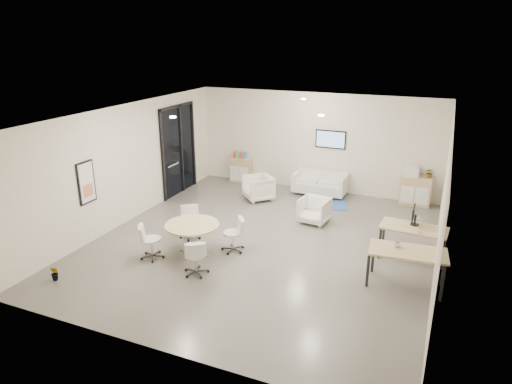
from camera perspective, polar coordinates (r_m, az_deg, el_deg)
The scene contains 21 objects.
room_shell at distance 10.90m, azimuth 0.99°, elevation 1.34°, with size 9.60×10.60×4.80m.
glass_door at distance 14.84m, azimuth -9.65°, elevation 5.52°, with size 0.09×1.90×2.85m.
artwork at distance 11.72m, azimuth -20.44°, elevation 1.11°, with size 0.05×0.54×1.04m.
wall_tv at distance 14.84m, azimuth 9.32°, elevation 6.51°, with size 0.98×0.06×0.58m.
ceiling_spots at distance 11.36m, azimuth 1.68°, elevation 10.26°, with size 3.14×4.14×0.03m.
sideboard_left at distance 15.98m, azimuth -1.86°, elevation 2.75°, with size 0.76×0.39×0.85m.
sideboard_right at distance 14.61m, azimuth 19.28°, elevation 0.16°, with size 0.90×0.44×0.90m.
books at distance 15.85m, azimuth -2.00°, elevation 4.63°, with size 0.44×0.14×0.22m.
printer at distance 14.45m, azimuth 18.90°, elevation 2.48°, with size 0.46×0.39×0.31m.
loveseat at distance 14.88m, azimuth 8.01°, elevation 0.99°, with size 1.69×0.87×0.63m.
blue_rug at distance 14.13m, azimuth 8.16°, elevation -1.46°, with size 1.56×1.04×0.01m, color #294C7F.
armchair_left at distance 14.24m, azimuth 0.28°, elevation 0.67°, with size 0.82×0.76×0.84m, color silver.
armchair_right at distance 12.61m, azimuth 7.29°, elevation -2.14°, with size 0.75×0.71×0.78m, color silver.
desk_rear at distance 11.06m, azimuth 19.09°, elevation -4.56°, with size 1.52×0.84×0.77m.
desk_front at distance 9.80m, azimuth 18.43°, elevation -7.40°, with size 1.59×0.90×0.80m.
monitor at distance 11.08m, azimuth 19.12°, elevation -2.75°, with size 0.20×0.50×0.44m.
round_table at distance 10.71m, azimuth -7.98°, elevation -4.41°, with size 1.26×1.26×0.77m.
meeting_chairs at distance 10.83m, azimuth -7.91°, elevation -5.75°, with size 2.38×2.38×0.82m.
plant_cabinet at distance 14.46m, azimuth 20.92°, elevation 2.14°, with size 0.27×0.30×0.23m, color #3F7F3F.
plant_floor at distance 10.67m, azimuth -23.77°, elevation -9.73°, with size 0.18×0.34×0.15m, color #3F7F3F.
cup at distance 9.84m, azimuth 17.25°, elevation -6.21°, with size 0.14×0.11×0.14m, color white.
Camera 1 is at (3.87, -9.63, 4.94)m, focal length 32.00 mm.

